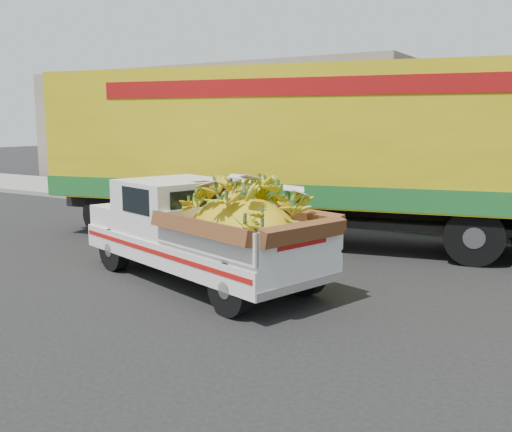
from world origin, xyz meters
The scene contains 6 objects.
ground centered at (0.00, 0.00, 0.00)m, with size 100.00×100.00×0.00m, color black.
curb centered at (0.00, 6.55, 0.07)m, with size 60.00×0.25×0.15m, color gray.
sidewalk centered at (0.00, 8.65, 0.07)m, with size 60.00×4.00×0.14m, color gray.
building_left centered at (-8.00, 14.55, 2.50)m, with size 18.00×6.00×5.00m, color gray.
pickup_truck centered at (1.81, 0.21, 0.90)m, with size 5.06×3.06×1.67m.
semi_trailer centered at (1.58, 4.10, 2.12)m, with size 12.09×4.92×3.80m.
Camera 1 is at (7.12, -7.20, 2.65)m, focal length 40.00 mm.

